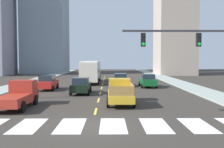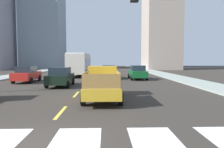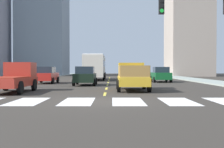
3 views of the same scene
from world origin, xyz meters
name	(u,v)px [view 2 (image 2 of 3)]	position (x,y,z in m)	size (l,w,h in m)	color
sidewalk_right	(187,80)	(11.39, 18.00, 0.07)	(3.15, 110.00, 0.15)	#949D94
lane_dash_0	(61,112)	(0.00, 4.00, 0.00)	(0.16, 2.40, 0.01)	gold
lane_dash_1	(76,94)	(0.00, 9.00, 0.00)	(0.16, 2.40, 0.01)	gold
lane_dash_2	(84,85)	(0.00, 14.00, 0.00)	(0.16, 2.40, 0.01)	gold
lane_dash_3	(88,80)	(0.00, 19.00, 0.00)	(0.16, 2.40, 0.01)	gold
lane_dash_4	(91,77)	(0.00, 24.00, 0.00)	(0.16, 2.40, 0.01)	gold
lane_dash_5	(93,74)	(0.00, 29.00, 0.00)	(0.16, 2.40, 0.01)	gold
lane_dash_6	(95,73)	(0.00, 34.00, 0.00)	(0.16, 2.40, 0.01)	gold
lane_dash_7	(96,71)	(0.00, 39.00, 0.00)	(0.16, 2.40, 0.01)	gold
pickup_stakebed	(102,83)	(1.84, 7.36, 0.94)	(2.18, 5.20, 1.96)	gold
city_bus	(80,63)	(-1.86, 26.48, 1.95)	(2.72, 10.80, 3.32)	beige
sedan_far	(137,72)	(5.97, 19.98, 0.86)	(2.02, 4.40, 1.72)	#125426
sedan_near_right	(27,74)	(-6.38, 17.05, 0.86)	(2.02, 4.40, 1.72)	red
sedan_mid	(109,72)	(2.45, 21.30, 0.86)	(2.02, 4.40, 1.72)	#16532B
sedan_near_left	(61,77)	(-2.03, 13.47, 0.86)	(2.02, 4.40, 1.72)	black
block_mid_left	(161,28)	(16.23, 47.95, 10.66)	(8.25, 10.22, 21.33)	#A49586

